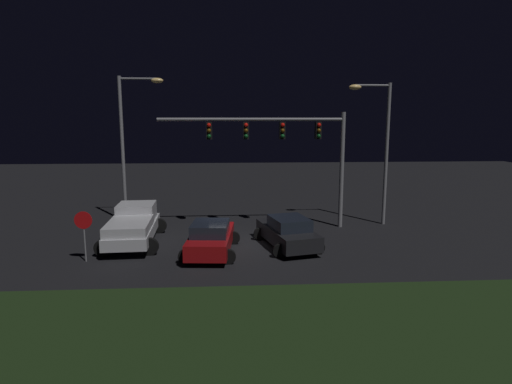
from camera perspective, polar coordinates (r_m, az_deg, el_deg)
name	(u,v)px	position (r m, az deg, el deg)	size (l,w,h in m)	color
ground_plane	(233,243)	(21.74, -3.00, -6.77)	(80.00, 80.00, 0.00)	black
grass_median	(237,336)	(12.95, -2.56, -18.39)	(24.35, 7.17, 0.10)	black
pickup_truck	(134,223)	(22.40, -15.82, -3.99)	(3.05, 5.49, 1.80)	#B7B7BC
car_sedan	(288,232)	(20.97, 4.21, -5.30)	(3.13, 4.70, 1.51)	black
car_sedan_far	(211,238)	(20.04, -5.96, -6.04)	(2.72, 4.53, 1.51)	maroon
traffic_signal_gantry	(283,139)	(24.07, 3.55, 6.98)	(10.32, 0.56, 6.50)	slate
street_lamp_left	(130,132)	(26.44, -16.22, 7.54)	(2.60, 0.44, 8.55)	slate
street_lamp_right	(379,137)	(25.86, 15.93, 6.98)	(2.43, 0.44, 8.13)	slate
stop_sign	(84,227)	(20.02, -21.77, -4.27)	(0.76, 0.08, 2.23)	slate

